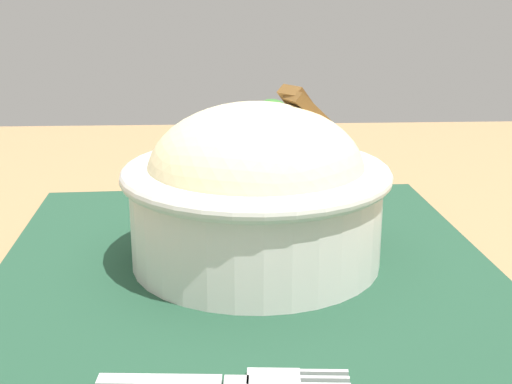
{
  "coord_description": "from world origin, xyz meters",
  "views": [
    {
      "loc": [
        0.41,
        -0.01,
        0.91
      ],
      "look_at": [
        -0.04,
        0.02,
        0.77
      ],
      "focal_mm": 48.57,
      "sensor_mm": 36.0,
      "label": 1
    }
  ],
  "objects": [
    {
      "name": "placemat",
      "position": [
        0.02,
        0.01,
        0.72
      ],
      "size": [
        0.49,
        0.36,
        0.0
      ],
      "primitive_type": "cube",
      "rotation": [
        0.0,
        0.0,
        0.04
      ],
      "color": "#1E422D",
      "rests_on": "table"
    },
    {
      "name": "table",
      "position": [
        0.0,
        0.0,
        0.65
      ],
      "size": [
        1.09,
        0.96,
        0.72
      ],
      "color": "#99754C",
      "rests_on": "ground_plane"
    },
    {
      "name": "fork",
      "position": [
        0.12,
        -0.0,
        0.72
      ],
      "size": [
        0.02,
        0.12,
        0.0
      ],
      "color": "#B9B9B9",
      "rests_on": "placemat"
    },
    {
      "name": "bowl",
      "position": [
        -0.04,
        0.02,
        0.77
      ],
      "size": [
        0.18,
        0.18,
        0.12
      ],
      "color": "silver",
      "rests_on": "placemat"
    }
  ]
}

